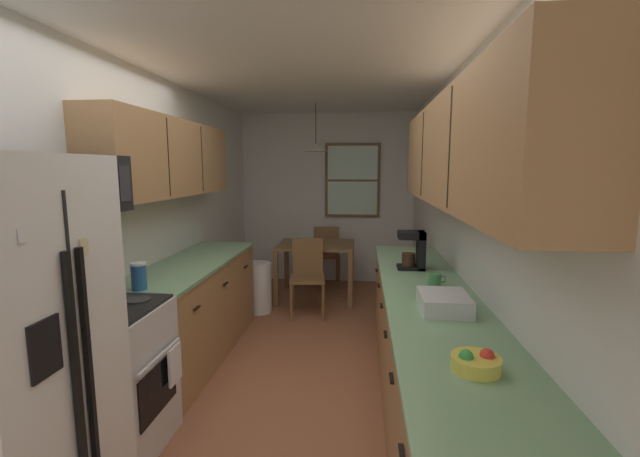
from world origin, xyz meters
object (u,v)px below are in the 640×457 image
(coffee_maker, at_px, (415,249))
(table_serving_bowl, at_px, (312,242))
(dining_table, at_px, (316,252))
(trash_bin, at_px, (259,287))
(refrigerator, at_px, (5,368))
(fruit_bowl, at_px, (476,362))
(dining_chair_near, at_px, (308,273))
(stove_range, at_px, (108,378))
(mug_spare, at_px, (409,256))
(microwave_over_range, at_px, (74,185))
(storage_canister, at_px, (139,276))
(dining_chair_far, at_px, (326,253))
(dish_rack, at_px, (444,302))
(mug_by_coffeemaker, at_px, (435,280))

(coffee_maker, height_order, table_serving_bowl, coffee_maker)
(dining_table, distance_m, trash_bin, 0.93)
(refrigerator, bearing_deg, fruit_bowl, 5.14)
(fruit_bowl, bearing_deg, dining_chair_near, 109.81)
(stove_range, relative_size, table_serving_bowl, 5.05)
(coffee_maker, height_order, mug_spare, coffee_maker)
(refrigerator, height_order, microwave_over_range, microwave_over_range)
(refrigerator, height_order, stove_range, refrigerator)
(dining_table, height_order, trash_bin, dining_table)
(microwave_over_range, height_order, mug_spare, microwave_over_range)
(trash_bin, relative_size, table_serving_bowl, 2.79)
(fruit_bowl, relative_size, table_serving_bowl, 0.94)
(microwave_over_range, height_order, storage_canister, microwave_over_range)
(microwave_over_range, xyz_separation_m, dining_chair_far, (1.12, 3.78, -1.14))
(mug_spare, bearing_deg, table_serving_bowl, 124.10)
(microwave_over_range, relative_size, dining_table, 0.57)
(refrigerator, relative_size, microwave_over_range, 3.16)
(dining_chair_far, bearing_deg, storage_canister, -106.83)
(refrigerator, bearing_deg, stove_range, 92.30)
(dish_rack, bearing_deg, refrigerator, -155.11)
(mug_spare, relative_size, fruit_bowl, 0.57)
(refrigerator, relative_size, dining_chair_far, 1.99)
(refrigerator, xyz_separation_m, stove_range, (-0.03, 0.72, -0.43))
(dining_chair_near, distance_m, trash_bin, 0.63)
(microwave_over_range, distance_m, trash_bin, 2.92)
(trash_bin, height_order, coffee_maker, coffee_maker)
(dining_table, xyz_separation_m, storage_canister, (-0.93, -2.74, 0.36))
(microwave_over_range, distance_m, table_serving_bowl, 3.41)
(refrigerator, xyz_separation_m, trash_bin, (0.27, 3.28, -0.59))
(trash_bin, height_order, dish_rack, dish_rack)
(mug_spare, distance_m, table_serving_bowl, 1.94)
(refrigerator, distance_m, coffee_maker, 2.76)
(stove_range, bearing_deg, microwave_over_range, 179.97)
(storage_canister, bearing_deg, mug_by_coffeemaker, 8.00)
(storage_canister, xyz_separation_m, mug_by_coffeemaker, (2.05, 0.29, -0.05))
(microwave_over_range, xyz_separation_m, table_serving_bowl, (0.99, 3.15, -0.87))
(dish_rack, bearing_deg, mug_by_coffeemaker, 86.32)
(fruit_bowl, bearing_deg, table_serving_bowl, 107.09)
(microwave_over_range, distance_m, dish_rack, 2.25)
(mug_by_coffeemaker, xyz_separation_m, fruit_bowl, (-0.04, -1.26, -0.01))
(refrigerator, distance_m, stove_range, 0.83)
(storage_canister, height_order, mug_spare, storage_canister)
(refrigerator, relative_size, fruit_bowl, 8.80)
(stove_range, relative_size, fruit_bowl, 5.39)
(stove_range, distance_m, storage_canister, 0.68)
(stove_range, xyz_separation_m, storage_canister, (-0.01, 0.43, 0.52))
(dining_table, height_order, fruit_bowl, fruit_bowl)
(dining_chair_far, xyz_separation_m, coffee_maker, (0.96, -2.54, 0.57))
(refrigerator, relative_size, dish_rack, 5.28)
(dish_rack, xyz_separation_m, table_serving_bowl, (-1.14, 2.94, -0.18))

